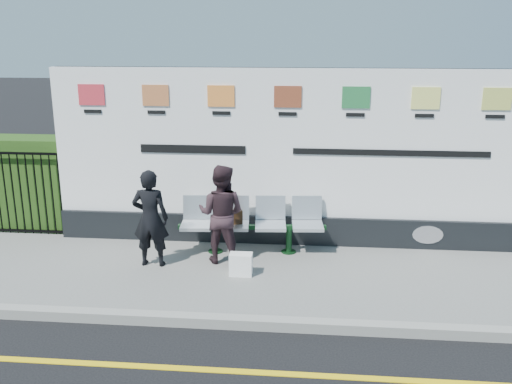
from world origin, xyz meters
TOP-DOWN VIEW (x-y plane):
  - ground at (0.00, 0.00)m, footprint 80.00×80.00m
  - pavement at (0.00, 2.50)m, footprint 14.00×3.00m
  - kerb at (0.00, 1.00)m, footprint 14.00×0.18m
  - yellow_line at (0.00, 0.00)m, footprint 14.00×0.10m
  - billboard at (0.50, 3.85)m, footprint 8.00×0.30m
  - hedge at (-4.58, 4.30)m, footprint 2.35×0.70m
  - railing at (-4.58, 3.85)m, footprint 2.05×0.06m
  - bench at (-0.04, 3.31)m, footprint 2.39×0.78m
  - woman_left at (-1.57, 2.64)m, footprint 0.57×0.38m
  - woman_right at (-0.49, 2.90)m, footprint 0.86×0.73m
  - handbag_brown at (-0.35, 3.29)m, footprint 0.31×0.21m
  - carrier_bag_white at (-0.12, 2.37)m, footprint 0.34×0.21m

SIDE VIEW (x-z plane):
  - ground at x=0.00m, z-range 0.00..0.00m
  - yellow_line at x=0.00m, z-range 0.00..0.01m
  - pavement at x=0.00m, z-range 0.00..0.12m
  - kerb at x=0.00m, z-range 0.00..0.14m
  - carrier_bag_white at x=-0.12m, z-range 0.12..0.46m
  - bench at x=-0.04m, z-range 0.12..0.62m
  - handbag_brown at x=-0.35m, z-range 0.62..0.85m
  - railing at x=-4.58m, z-range 0.12..1.66m
  - woman_left at x=-1.57m, z-range 0.12..1.67m
  - woman_right at x=-0.49m, z-range 0.12..1.71m
  - hedge at x=-4.58m, z-range 0.12..1.82m
  - billboard at x=0.50m, z-range -0.08..2.92m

